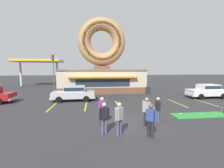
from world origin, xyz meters
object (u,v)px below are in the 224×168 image
(pedestrian_hooded_kid, at_px, (119,117))
(pedestrian_leather_jacket_man, at_px, (147,110))
(car_white, at_px, (207,90))
(car_silver, at_px, (74,93))
(pedestrian_clipboard_woman, at_px, (102,110))
(putting_flag_pin, at_px, (222,108))
(trash_bin, at_px, (148,90))
(pedestrian_crossing_woman, at_px, (104,117))
(traffic_light_pole, at_px, (53,67))
(golf_ball, at_px, (190,116))
(pedestrian_beanie_man, at_px, (158,108))
(pedestrian_blue_sweater_man, at_px, (151,119))

(pedestrian_hooded_kid, xyz_separation_m, pedestrian_leather_jacket_man, (1.82, 1.11, -0.01))
(car_white, bearing_deg, car_silver, 179.16)
(pedestrian_clipboard_woman, bearing_deg, car_white, 29.34)
(putting_flag_pin, distance_m, trash_bin, 9.89)
(pedestrian_crossing_woman, bearing_deg, traffic_light_pole, 111.31)
(traffic_light_pole, bearing_deg, pedestrian_crossing_woman, -68.69)
(putting_flag_pin, height_order, car_white, car_white)
(golf_ball, distance_m, pedestrian_beanie_man, 3.00)
(pedestrian_blue_sweater_man, height_order, pedestrian_hooded_kid, pedestrian_hooded_kid)
(pedestrian_hooded_kid, xyz_separation_m, pedestrian_beanie_man, (2.81, 1.74, -0.09))
(pedestrian_leather_jacket_man, height_order, trash_bin, pedestrian_leather_jacket_man)
(putting_flag_pin, height_order, pedestrian_hooded_kid, pedestrian_hooded_kid)
(car_silver, height_order, pedestrian_crossing_woman, pedestrian_crossing_woman)
(pedestrian_blue_sweater_man, bearing_deg, pedestrian_clipboard_woman, 139.56)
(pedestrian_hooded_kid, height_order, pedestrian_clipboard_woman, pedestrian_hooded_kid)
(putting_flag_pin, relative_size, pedestrian_blue_sweater_man, 0.32)
(pedestrian_leather_jacket_man, bearing_deg, traffic_light_pole, 119.06)
(golf_ball, distance_m, putting_flag_pin, 2.76)
(pedestrian_crossing_woman, xyz_separation_m, traffic_light_pole, (-7.14, 18.30, 2.78))
(golf_ball, height_order, putting_flag_pin, putting_flag_pin)
(car_white, distance_m, pedestrian_blue_sweater_man, 13.95)
(golf_ball, relative_size, traffic_light_pole, 0.01)
(golf_ball, relative_size, pedestrian_clipboard_woman, 0.02)
(putting_flag_pin, xyz_separation_m, pedestrian_crossing_woman, (-9.05, -2.44, 0.49))
(pedestrian_crossing_woman, relative_size, traffic_light_pole, 0.29)
(golf_ball, distance_m, car_silver, 11.10)
(car_silver, distance_m, car_white, 15.42)
(car_silver, relative_size, pedestrian_clipboard_woman, 2.69)
(car_white, height_order, pedestrian_beanie_man, car_white)
(car_silver, distance_m, pedestrian_leather_jacket_man, 9.48)
(putting_flag_pin, relative_size, car_white, 0.12)
(putting_flag_pin, bearing_deg, pedestrian_crossing_woman, -164.92)
(pedestrian_blue_sweater_man, bearing_deg, pedestrian_beanie_man, 58.45)
(pedestrian_leather_jacket_man, bearing_deg, pedestrian_hooded_kid, -148.66)
(trash_bin, bearing_deg, car_white, -30.62)
(car_silver, xyz_separation_m, traffic_light_pole, (-4.50, 9.53, 2.84))
(pedestrian_beanie_man, bearing_deg, traffic_light_pole, 122.41)
(pedestrian_crossing_woman, height_order, traffic_light_pole, traffic_light_pole)
(putting_flag_pin, distance_m, traffic_light_pole, 22.90)
(car_white, bearing_deg, putting_flag_pin, -121.47)
(pedestrian_clipboard_woman, bearing_deg, pedestrian_beanie_man, 2.18)
(putting_flag_pin, bearing_deg, trash_bin, 102.99)
(pedestrian_crossing_woman, bearing_deg, pedestrian_hooded_kid, -19.90)
(pedestrian_blue_sweater_man, bearing_deg, car_silver, 117.52)
(pedestrian_clipboard_woman, height_order, pedestrian_beanie_man, pedestrian_clipboard_woman)
(pedestrian_hooded_kid, distance_m, trash_bin, 13.77)
(car_silver, bearing_deg, pedestrian_clipboard_woman, -70.75)
(car_white, relative_size, pedestrian_crossing_woman, 2.73)
(golf_ball, bearing_deg, putting_flag_pin, 3.88)
(putting_flag_pin, distance_m, pedestrian_leather_jacket_man, 6.70)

